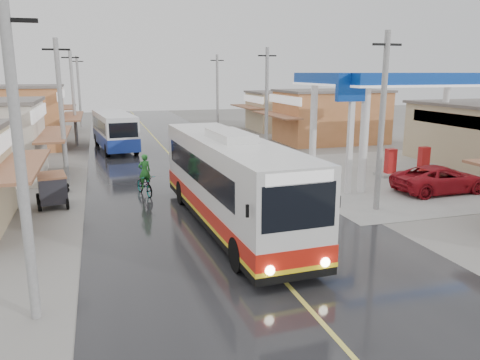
{
  "coord_description": "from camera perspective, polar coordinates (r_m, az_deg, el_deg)",
  "views": [
    {
      "loc": [
        -5.12,
        -18.17,
        6.25
      ],
      "look_at": [
        0.8,
        1.39,
        1.52
      ],
      "focal_mm": 35.0,
      "sensor_mm": 36.0,
      "label": 1
    }
  ],
  "objects": [
    {
      "name": "road",
      "position": [
        34.13,
        -7.94,
        2.39
      ],
      "size": [
        12.0,
        90.0,
        0.02
      ],
      "primitive_type": "cube",
      "color": "black",
      "rests_on": "ground"
    },
    {
      "name": "tricycle_near",
      "position": [
        23.82,
        -21.94,
        -0.92
      ],
      "size": [
        1.61,
        2.04,
        1.56
      ],
      "rotation": [
        0.0,
        0.0,
        0.15
      ],
      "color": "#26262D",
      "rests_on": "ground"
    },
    {
      "name": "utility_poles_left",
      "position": [
        34.78,
        -19.67,
        1.93
      ],
      "size": [
        1.6,
        50.0,
        8.0
      ],
      "primitive_type": null,
      "color": "gray",
      "rests_on": "ground"
    },
    {
      "name": "jeepney",
      "position": [
        26.91,
        23.24,
        0.1
      ],
      "size": [
        5.19,
        2.47,
        1.43
      ],
      "primitive_type": "imported",
      "rotation": [
        0.0,
        0.0,
        1.59
      ],
      "color": "maroon",
      "rests_on": "ground"
    },
    {
      "name": "utility_poles_right",
      "position": [
        35.86,
        3.18,
        2.99
      ],
      "size": [
        1.6,
        36.0,
        8.0
      ],
      "primitive_type": null,
      "color": "gray",
      "rests_on": "ground"
    },
    {
      "name": "shopfronts_right",
      "position": [
        36.8,
        16.62,
        2.72
      ],
      "size": [
        11.0,
        44.0,
        4.8
      ],
      "primitive_type": null,
      "color": "beige",
      "rests_on": "ground"
    },
    {
      "name": "coach_bus",
      "position": [
        19.01,
        -1.26,
        -0.19
      ],
      "size": [
        3.34,
        12.72,
        3.94
      ],
      "rotation": [
        0.0,
        0.0,
        0.04
      ],
      "color": "silver",
      "rests_on": "road"
    },
    {
      "name": "tyre_stack",
      "position": [
        26.6,
        -21.01,
        -0.93
      ],
      "size": [
        0.88,
        0.88,
        0.45
      ],
      "color": "black",
      "rests_on": "ground"
    },
    {
      "name": "centre_line",
      "position": [
        34.13,
        -7.94,
        2.41
      ],
      "size": [
        0.15,
        90.0,
        0.01
      ],
      "primitive_type": "cube",
      "color": "#D8CC4C",
      "rests_on": "road"
    },
    {
      "name": "second_bus",
      "position": [
        39.64,
        -15.06,
        5.87
      ],
      "size": [
        3.44,
        9.2,
        2.98
      ],
      "rotation": [
        0.0,
        0.0,
        0.11
      ],
      "color": "silver",
      "rests_on": "road"
    },
    {
      "name": "ground",
      "position": [
        19.88,
        -1.05,
        -5.28
      ],
      "size": [
        120.0,
        120.0,
        0.0
      ],
      "primitive_type": "plane",
      "color": "slate",
      "rests_on": "ground"
    },
    {
      "name": "cyclist",
      "position": [
        24.63,
        -11.54,
        -0.2
      ],
      "size": [
        1.21,
        2.15,
        2.19
      ],
      "rotation": [
        0.0,
        0.0,
        0.26
      ],
      "color": "black",
      "rests_on": "ground"
    }
  ]
}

